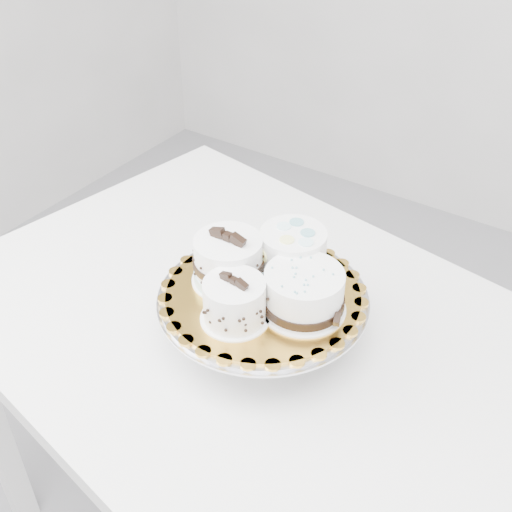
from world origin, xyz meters
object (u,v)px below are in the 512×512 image
Objects in this scene: cake_board at (263,293)px; cake_banded at (229,262)px; cake_stand at (263,308)px; cake_dots at (293,252)px; cake_ribbon at (304,293)px; cake_swirl at (234,302)px; table at (265,365)px.

cake_banded is (-0.06, -0.00, 0.04)m from cake_board.
cake_stand is 2.57× the size of cake_dots.
cake_stand is 0.03m from cake_board.
cake_ribbon is at bearing 1.91° from cake_banded.
cake_ribbon is (0.13, 0.01, -0.00)m from cake_banded.
cake_dots reaches higher than cake_board.
cake_dots is at bearing 45.44° from cake_banded.
cake_banded is 0.92× the size of cake_dots.
cake_swirl is 0.09m from cake_banded.
cake_banded reaches higher than cake_stand.
cake_stand is at bearing -59.12° from table.
table is 4.07× the size of cake_board.
table is at bearing 148.65° from cake_ribbon.
cake_banded is (-0.06, -0.02, 0.22)m from table.
cake_board is at bearing 3.82° from cake_banded.
table is at bearing 110.92° from cake_stand.
cake_banded reaches higher than cake_dots.
cake_stand is 1.09× the size of cake_board.
cake_stand is at bearing 94.60° from cake_swirl.
cake_dots is at bearing 112.86° from cake_ribbon.
cake_banded is at bearing 137.04° from cake_swirl.
cake_banded is at bearing -175.51° from cake_stand.
cake_swirl reaches higher than cake_ribbon.
cake_swirl is at bearing -76.60° from table.
cake_ribbon reaches higher than cake_stand.
table is 0.15m from cake_stand.
cake_board is 0.07m from cake_banded.
cake_swirl is at bearing -91.06° from cake_stand.
cake_ribbon is (0.07, 0.00, 0.03)m from cake_board.
cake_banded reaches higher than cake_swirl.
table is at bearing 110.92° from cake_board.
cake_ribbon is (0.08, -0.02, 0.21)m from table.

